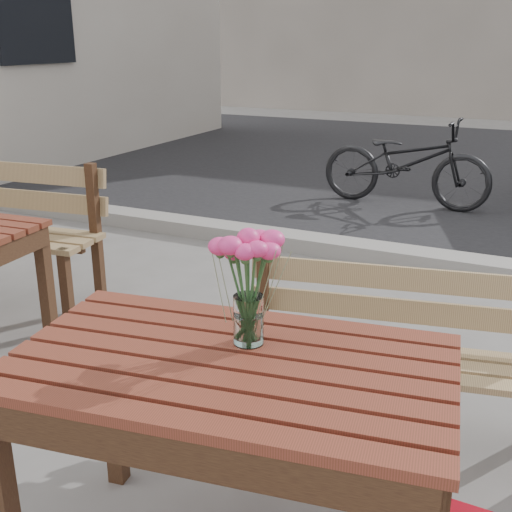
# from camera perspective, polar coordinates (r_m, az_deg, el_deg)

# --- Properties ---
(street) EXTENTS (30.00, 8.12, 0.12)m
(street) POSITION_cam_1_polar(r_m,az_deg,el_deg) (6.83, 18.72, 4.56)
(street) COLOR black
(street) RESTS_ON ground
(main_table) EXTENTS (1.32, 0.89, 0.76)m
(main_table) POSITION_cam_1_polar(r_m,az_deg,el_deg) (1.87, -2.34, -12.56)
(main_table) COLOR #5D2A18
(main_table) RESTS_ON ground
(main_bench) EXTENTS (1.29, 0.60, 0.77)m
(main_bench) POSITION_cam_1_polar(r_m,az_deg,el_deg) (2.67, 12.27, -6.86)
(main_bench) COLOR olive
(main_bench) RESTS_ON ground
(main_vase) EXTENTS (0.19, 0.19, 0.35)m
(main_vase) POSITION_cam_1_polar(r_m,az_deg,el_deg) (1.81, -0.68, -1.55)
(main_vase) COLOR white
(main_vase) RESTS_ON main_table
(bicycle) EXTENTS (1.68, 0.63, 0.87)m
(bicycle) POSITION_cam_1_polar(r_m,az_deg,el_deg) (6.55, 13.18, 8.14)
(bicycle) COLOR black
(bicycle) RESTS_ON ground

